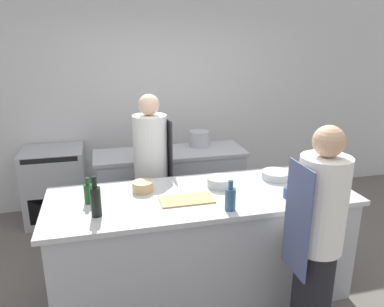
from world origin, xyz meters
The scene contains 17 objects.
ground_plane centered at (0.00, 0.00, 0.00)m, with size 16.00×16.00×0.00m, color #605B56.
wall_back centered at (0.00, 2.13, 1.40)m, with size 8.00×0.06×2.80m.
prep_counter centered at (0.00, 0.00, 0.47)m, with size 2.55×0.92×0.94m.
pass_counter centered at (-0.03, 1.26, 0.47)m, with size 1.73×0.59×0.94m.
oven_range centered at (-1.37, 1.77, 0.45)m, with size 0.72×0.61×0.91m.
chef_at_prep_near centered at (0.64, -0.73, 0.83)m, with size 0.35×0.34×1.66m.
chef_at_stove centered at (-0.32, 0.77, 0.84)m, with size 0.37×0.35×1.68m.
bottle_olive_oil centered at (0.13, -0.33, 1.03)m, with size 0.08×0.08×0.24m.
bottle_vinegar centered at (0.94, 0.00, 1.06)m, with size 0.07×0.07×0.30m.
bottle_wine centered at (-0.92, 0.05, 1.02)m, with size 0.07×0.07×0.21m.
bottle_cooking_oil centered at (-0.86, -0.19, 1.06)m, with size 0.08×0.08×0.31m.
bowl_mixing_large centered at (-0.48, 0.18, 0.98)m, with size 0.18×0.18×0.09m.
bowl_prep_small centered at (0.19, 0.12, 0.98)m, with size 0.22×0.22×0.09m.
bowl_ceramic_blue centered at (0.76, 0.18, 0.97)m, with size 0.27×0.27×0.07m.
cup centered at (0.67, -0.24, 0.98)m, with size 0.10×0.10×0.09m.
cutting_board centered at (-0.16, -0.09, 0.94)m, with size 0.43×0.22×0.01m.
stockpot centered at (0.35, 1.38, 1.03)m, with size 0.23×0.23×0.19m.
Camera 1 is at (-0.78, -2.78, 2.20)m, focal length 35.00 mm.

